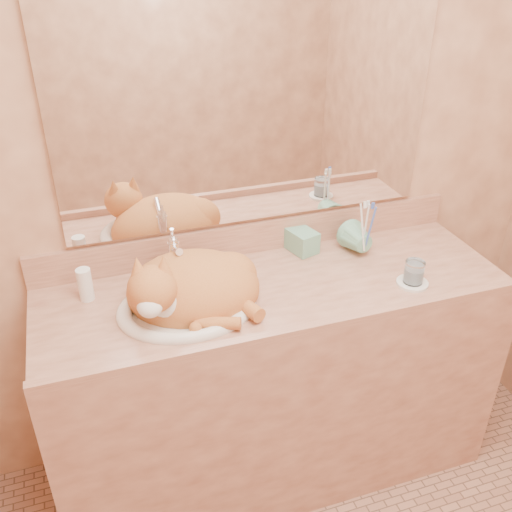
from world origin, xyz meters
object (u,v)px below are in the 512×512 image
object	(u,v)px
cat	(189,286)
soap_dispenser	(313,235)
sink_basin	(186,291)
water_glass	(414,272)
toothbrush_cup	(365,246)
vanity_counter	(274,382)

from	to	relation	value
cat	soap_dispenser	size ratio (longest dim) A/B	2.32
sink_basin	cat	size ratio (longest dim) A/B	1.01
sink_basin	soap_dispenser	distance (m)	0.54
water_glass	sink_basin	bearing A→B (deg)	172.08
toothbrush_cup	water_glass	bearing A→B (deg)	-69.87
sink_basin	water_glass	world-z (taller)	sink_basin
vanity_counter	toothbrush_cup	bearing A→B (deg)	12.45
vanity_counter	sink_basin	size ratio (longest dim) A/B	3.65
sink_basin	water_glass	bearing A→B (deg)	-10.97
sink_basin	soap_dispenser	bearing A→B (deg)	15.85
soap_dispenser	water_glass	bearing A→B (deg)	-63.90
vanity_counter	soap_dispenser	bearing A→B (deg)	38.21
vanity_counter	sink_basin	bearing A→B (deg)	-176.33
cat	water_glass	distance (m)	0.76
toothbrush_cup	vanity_counter	bearing A→B (deg)	-167.55
vanity_counter	soap_dispenser	xyz separation A→B (m)	(0.20, 0.15, 0.52)
sink_basin	water_glass	xyz separation A→B (m)	(0.76, -0.11, -0.02)
cat	water_glass	xyz separation A→B (m)	(0.75, -0.12, -0.02)
vanity_counter	sink_basin	xyz separation A→B (m)	(-0.31, -0.02, 0.49)
sink_basin	toothbrush_cup	distance (m)	0.69
vanity_counter	cat	bearing A→B (deg)	-179.64
soap_dispenser	toothbrush_cup	distance (m)	0.20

